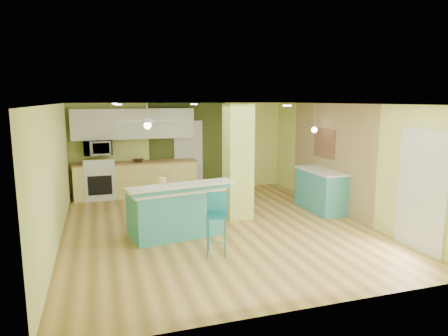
{
  "coord_description": "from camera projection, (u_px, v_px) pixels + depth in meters",
  "views": [
    {
      "loc": [
        -2.24,
        -7.6,
        2.58
      ],
      "look_at": [
        0.3,
        0.4,
        1.14
      ],
      "focal_mm": 32.0,
      "sensor_mm": 36.0,
      "label": 1
    }
  ],
  "objects": [
    {
      "name": "stove",
      "position": [
        100.0,
        181.0,
        10.49
      ],
      "size": [
        0.76,
        0.66,
        1.08
      ],
      "color": "white",
      "rests_on": "floor"
    },
    {
      "name": "microwave",
      "position": [
        98.0,
        148.0,
        10.35
      ],
      "size": [
        0.7,
        0.48,
        0.39
      ],
      "primitive_type": "imported",
      "color": "white",
      "rests_on": "wall_back"
    },
    {
      "name": "wall_right",
      "position": [
        345.0,
        160.0,
        8.92
      ],
      "size": [
        0.01,
        7.0,
        2.5
      ],
      "primitive_type": "cube",
      "color": "#DBE77C",
      "rests_on": "floor"
    },
    {
      "name": "french_door",
      "position": [
        421.0,
        191.0,
        6.79
      ],
      "size": [
        0.04,
        1.08,
        2.1
      ],
      "primitive_type": "cube",
      "color": "white",
      "rests_on": "floor"
    },
    {
      "name": "wall_decor",
      "position": [
        324.0,
        143.0,
        9.61
      ],
      "size": [
        0.03,
        0.9,
        0.7
      ],
      "primitive_type": "cube",
      "color": "brown",
      "rests_on": "wood_panel"
    },
    {
      "name": "floor",
      "position": [
        216.0,
        227.0,
        8.24
      ],
      "size": [
        6.0,
        7.0,
        0.01
      ],
      "primitive_type": "cube",
      "color": "olive",
      "rests_on": "ground"
    },
    {
      "name": "pendant_lamp",
      "position": [
        314.0,
        130.0,
        9.42
      ],
      "size": [
        0.14,
        0.14,
        0.69
      ],
      "color": "silver",
      "rests_on": "ceiling"
    },
    {
      "name": "wall_left",
      "position": [
        55.0,
        175.0,
        7.14
      ],
      "size": [
        0.01,
        7.0,
        2.5
      ],
      "primitive_type": "cube",
      "color": "#DBE77C",
      "rests_on": "floor"
    },
    {
      "name": "canister",
      "position": [
        162.0,
        182.0,
        7.67
      ],
      "size": [
        0.16,
        0.16,
        0.17
      ],
      "primitive_type": "cylinder",
      "color": "yellow",
      "rests_on": "peninsula"
    },
    {
      "name": "ceiling_fan",
      "position": [
        147.0,
        121.0,
        9.44
      ],
      "size": [
        1.41,
        1.41,
        0.61
      ],
      "color": "silver",
      "rests_on": "ceiling"
    },
    {
      "name": "wood_panel",
      "position": [
        329.0,
        157.0,
        9.48
      ],
      "size": [
        0.02,
        3.4,
        2.5
      ],
      "primitive_type": "cube",
      "color": "#937B54",
      "rests_on": "floor"
    },
    {
      "name": "ceiling",
      "position": [
        216.0,
        104.0,
        7.82
      ],
      "size": [
        6.0,
        7.0,
        0.01
      ],
      "primitive_type": "cube",
      "color": "white",
      "rests_on": "wall_back"
    },
    {
      "name": "kitchen_run",
      "position": [
        137.0,
        179.0,
        10.78
      ],
      "size": [
        3.25,
        0.63,
        0.94
      ],
      "color": "#EDDD7C",
      "rests_on": "floor"
    },
    {
      "name": "wall_front",
      "position": [
        299.0,
        213.0,
        4.74
      ],
      "size": [
        6.0,
        0.01,
        2.5
      ],
      "primitive_type": "cube",
      "color": "#DBE77C",
      "rests_on": "floor"
    },
    {
      "name": "bar_stool",
      "position": [
        217.0,
        213.0,
        6.7
      ],
      "size": [
        0.44,
        0.44,
        1.04
      ],
      "rotation": [
        0.0,
        0.0,
        -0.34
      ],
      "color": "teal",
      "rests_on": "floor"
    },
    {
      "name": "peninsula",
      "position": [
        175.0,
        210.0,
        7.62
      ],
      "size": [
        2.06,
        1.39,
        1.08
      ],
      "rotation": [
        0.0,
        0.0,
        0.18
      ],
      "color": "teal",
      "rests_on": "floor"
    },
    {
      "name": "fruit_bowl",
      "position": [
        138.0,
        161.0,
        10.64
      ],
      "size": [
        0.36,
        0.36,
        0.08
      ],
      "primitive_type": "imported",
      "rotation": [
        0.0,
        0.0,
        -0.19
      ],
      "color": "#3A2717",
      "rests_on": "kitchen_run"
    },
    {
      "name": "wall_back",
      "position": [
        181.0,
        147.0,
        11.32
      ],
      "size": [
        6.0,
        0.01,
        2.5
      ],
      "primitive_type": "cube",
      "color": "#DBE77C",
      "rests_on": "floor"
    },
    {
      "name": "upper_cabinets",
      "position": [
        134.0,
        124.0,
        10.64
      ],
      "size": [
        3.2,
        0.34,
        0.8
      ],
      "primitive_type": "cube",
      "color": "white",
      "rests_on": "wall_back"
    },
    {
      "name": "interior_door",
      "position": [
        188.0,
        156.0,
        11.38
      ],
      "size": [
        0.82,
        0.05,
        2.0
      ],
      "primitive_type": "cube",
      "color": "silver",
      "rests_on": "floor"
    },
    {
      "name": "olive_accent",
      "position": [
        188.0,
        147.0,
        11.37
      ],
      "size": [
        2.2,
        0.02,
        2.5
      ],
      "primitive_type": "cube",
      "color": "#3D4A1D",
      "rests_on": "floor"
    },
    {
      "name": "column",
      "position": [
        238.0,
        162.0,
        8.69
      ],
      "size": [
        0.55,
        0.55,
        2.5
      ],
      "primitive_type": "cube",
      "color": "#BBD060",
      "rests_on": "floor"
    },
    {
      "name": "side_counter",
      "position": [
        320.0,
        190.0,
        9.39
      ],
      "size": [
        0.64,
        1.5,
        0.96
      ],
      "color": "teal",
      "rests_on": "floor"
    }
  ]
}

